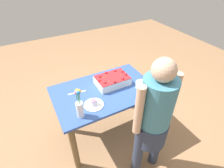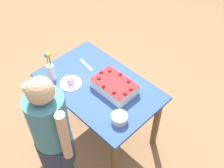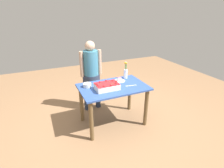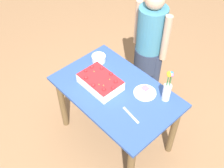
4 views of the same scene
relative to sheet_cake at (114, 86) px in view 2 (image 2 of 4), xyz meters
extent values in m
plane|color=#976E4B|center=(0.15, 0.07, -0.83)|extent=(8.00, 8.00, 0.00)
cube|color=#304F99|center=(0.15, 0.07, -0.07)|extent=(1.21, 0.77, 0.03)
cylinder|color=brown|center=(-0.38, -0.24, -0.46)|extent=(0.07, 0.07, 0.75)
cylinder|color=brown|center=(0.68, -0.24, -0.46)|extent=(0.07, 0.07, 0.75)
cylinder|color=brown|center=(-0.38, 0.38, -0.46)|extent=(0.07, 0.07, 0.75)
cylinder|color=brown|center=(0.68, 0.38, -0.46)|extent=(0.07, 0.07, 0.75)
cube|color=white|center=(0.00, 0.00, -0.01)|extent=(0.40, 0.27, 0.10)
cube|color=red|center=(0.00, 0.00, 0.05)|extent=(0.39, 0.26, 0.01)
sphere|color=red|center=(0.18, 0.00, 0.06)|extent=(0.04, 0.04, 0.04)
sphere|color=red|center=(0.14, 0.07, 0.06)|extent=(0.04, 0.04, 0.04)
sphere|color=red|center=(0.03, 0.11, 0.06)|extent=(0.04, 0.04, 0.04)
sphere|color=red|center=(-0.09, 0.10, 0.06)|extent=(0.04, 0.04, 0.04)
sphere|color=red|center=(-0.17, 0.04, 0.06)|extent=(0.04, 0.04, 0.04)
sphere|color=red|center=(-0.17, -0.04, 0.06)|extent=(0.04, 0.04, 0.04)
sphere|color=red|center=(-0.09, -0.10, 0.06)|extent=(0.04, 0.04, 0.04)
sphere|color=red|center=(0.03, -0.11, 0.06)|extent=(0.04, 0.04, 0.04)
sphere|color=red|center=(0.14, -0.07, 0.06)|extent=(0.04, 0.04, 0.04)
cone|color=#2D8438|center=(-0.11, 0.02, 0.05)|extent=(0.02, 0.02, 0.02)
cone|color=#2D8438|center=(0.09, -0.04, 0.05)|extent=(0.02, 0.02, 0.02)
cone|color=#2D8438|center=(0.06, -0.06, 0.05)|extent=(0.02, 0.02, 0.02)
cone|color=#2D8438|center=(0.07, 0.05, 0.05)|extent=(0.02, 0.02, 0.02)
cylinder|color=white|center=(0.36, 0.25, -0.05)|extent=(0.22, 0.22, 0.01)
cube|color=white|center=(0.36, 0.25, -0.02)|extent=(0.06, 0.06, 0.06)
cube|color=#CF6B91|center=(0.36, 0.25, 0.02)|extent=(0.06, 0.06, 0.01)
cube|color=silver|center=(0.45, -0.04, -0.05)|extent=(0.21, 0.05, 0.00)
cylinder|color=white|center=(0.54, 0.33, 0.04)|extent=(0.07, 0.07, 0.18)
cylinder|color=#2D8438|center=(0.55, 0.33, 0.19)|extent=(0.01, 0.01, 0.14)
sphere|color=#D86791|center=(0.55, 0.33, 0.26)|extent=(0.03, 0.03, 0.03)
cylinder|color=#2D8438|center=(0.54, 0.35, 0.19)|extent=(0.01, 0.01, 0.14)
sphere|color=#2B79C1|center=(0.54, 0.35, 0.26)|extent=(0.04, 0.04, 0.04)
cylinder|color=#2D8438|center=(0.52, 0.33, 0.19)|extent=(0.01, 0.01, 0.14)
sphere|color=#FDAA1F|center=(0.52, 0.33, 0.26)|extent=(0.04, 0.04, 0.04)
cylinder|color=#2D8438|center=(0.54, 0.32, 0.19)|extent=(0.01, 0.01, 0.14)
sphere|color=#F7AC1D|center=(0.54, 0.32, 0.26)|extent=(0.04, 0.04, 0.04)
cylinder|color=silver|center=(-0.28, 0.23, -0.02)|extent=(0.15, 0.15, 0.07)
cylinder|color=#2A354D|center=(0.09, 0.75, -0.44)|extent=(0.11, 0.11, 0.78)
cylinder|color=#2A354D|center=(-0.04, 0.75, -0.17)|extent=(0.31, 0.31, 0.28)
cylinder|color=teal|center=(-0.04, 0.75, 0.21)|extent=(0.30, 0.30, 0.52)
sphere|color=tan|center=(-0.04, 0.75, 0.56)|extent=(0.20, 0.20, 0.20)
cylinder|color=tan|center=(-0.23, 0.75, 0.21)|extent=(0.08, 0.08, 0.52)
cylinder|color=tan|center=(0.14, 0.75, 0.21)|extent=(0.08, 0.08, 0.52)
camera|label=1|loc=(0.83, 1.56, 1.27)|focal=28.00mm
camera|label=2|loc=(-1.26, 1.29, 1.95)|focal=45.00mm
camera|label=3|loc=(-1.02, -2.54, 1.22)|focal=28.00mm
camera|label=4|loc=(1.45, -1.19, 1.92)|focal=45.00mm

